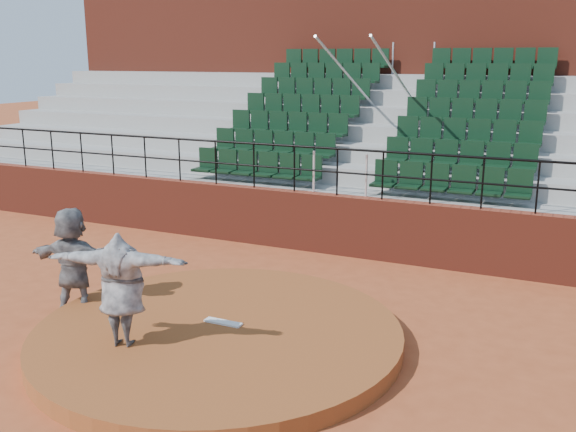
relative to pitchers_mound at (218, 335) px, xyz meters
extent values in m
plane|color=#AA4C26|center=(0.00, 0.00, -0.12)|extent=(90.00, 90.00, 0.00)
cylinder|color=brown|center=(0.00, 0.00, 0.00)|extent=(5.50, 5.50, 0.25)
cube|color=white|center=(0.00, 0.15, 0.14)|extent=(0.60, 0.15, 0.03)
cube|color=maroon|center=(0.00, 5.00, 0.53)|extent=(24.00, 0.30, 1.30)
cylinder|color=black|center=(0.00, 5.00, 2.17)|extent=(24.00, 0.05, 0.05)
cylinder|color=black|center=(0.00, 5.00, 1.68)|extent=(24.00, 0.04, 0.04)
cylinder|color=black|center=(-9.00, 5.00, 1.67)|extent=(0.04, 0.04, 1.00)
cylinder|color=black|center=(-8.00, 5.00, 1.67)|extent=(0.04, 0.04, 1.00)
cylinder|color=black|center=(-7.00, 5.00, 1.67)|extent=(0.04, 0.04, 1.00)
cylinder|color=black|center=(-6.00, 5.00, 1.67)|extent=(0.04, 0.04, 1.00)
cylinder|color=black|center=(-5.00, 5.00, 1.67)|extent=(0.04, 0.04, 1.00)
cylinder|color=black|center=(-4.00, 5.00, 1.67)|extent=(0.04, 0.04, 1.00)
cylinder|color=black|center=(-3.00, 5.00, 1.67)|extent=(0.04, 0.04, 1.00)
cylinder|color=black|center=(-2.00, 5.00, 1.67)|extent=(0.04, 0.04, 1.00)
cylinder|color=black|center=(-1.00, 5.00, 1.67)|extent=(0.04, 0.04, 1.00)
cylinder|color=black|center=(0.00, 5.00, 1.67)|extent=(0.04, 0.04, 1.00)
cylinder|color=black|center=(1.00, 5.00, 1.67)|extent=(0.04, 0.04, 1.00)
cylinder|color=black|center=(2.00, 5.00, 1.67)|extent=(0.04, 0.04, 1.00)
cylinder|color=black|center=(3.00, 5.00, 1.67)|extent=(0.04, 0.04, 1.00)
cylinder|color=black|center=(4.00, 5.00, 1.67)|extent=(0.04, 0.04, 1.00)
cube|color=#999994|center=(0.00, 5.58, 0.53)|extent=(24.00, 0.85, 1.30)
cube|color=black|center=(-2.25, 5.59, 1.54)|extent=(3.30, 0.48, 0.72)
cube|color=black|center=(2.25, 5.59, 1.54)|extent=(3.30, 0.48, 0.72)
cube|color=#999994|center=(0.00, 6.43, 0.73)|extent=(24.00, 0.85, 1.70)
cube|color=black|center=(-2.25, 6.44, 1.94)|extent=(3.30, 0.48, 0.72)
cube|color=black|center=(2.25, 6.44, 1.94)|extent=(3.30, 0.48, 0.72)
cube|color=#999994|center=(0.00, 7.28, 0.93)|extent=(24.00, 0.85, 2.10)
cube|color=black|center=(-2.25, 7.29, 2.33)|extent=(3.30, 0.48, 0.72)
cube|color=black|center=(2.25, 7.29, 2.33)|extent=(3.30, 0.48, 0.72)
cube|color=#999994|center=(0.00, 8.12, 1.12)|extent=(24.00, 0.85, 2.50)
cube|color=black|center=(-2.25, 8.13, 2.73)|extent=(3.30, 0.48, 0.72)
cube|color=black|center=(2.25, 8.13, 2.73)|extent=(3.30, 0.48, 0.72)
cube|color=#999994|center=(0.00, 8.97, 1.33)|extent=(24.00, 0.85, 2.90)
cube|color=black|center=(-2.25, 8.98, 3.14)|extent=(3.30, 0.48, 0.72)
cube|color=black|center=(2.25, 8.98, 3.14)|extent=(3.30, 0.48, 0.72)
cube|color=#999994|center=(0.00, 9.82, 1.52)|extent=(24.00, 0.85, 3.30)
cube|color=black|center=(-2.25, 9.83, 3.53)|extent=(3.30, 0.48, 0.72)
cube|color=black|center=(2.25, 9.83, 3.53)|extent=(3.30, 0.48, 0.72)
cube|color=#999994|center=(0.00, 10.68, 1.73)|extent=(24.00, 0.85, 3.70)
cube|color=black|center=(-2.25, 10.69, 3.94)|extent=(3.30, 0.48, 0.72)
cube|color=black|center=(2.25, 10.69, 3.94)|extent=(3.30, 0.48, 0.72)
cylinder|color=silver|center=(-0.60, 8.12, 3.28)|extent=(0.06, 5.97, 2.46)
cylinder|color=silver|center=(0.60, 8.12, 3.28)|extent=(0.06, 5.97, 2.46)
cube|color=maroon|center=(0.00, 12.60, 3.43)|extent=(24.00, 3.00, 7.10)
imported|color=black|center=(-0.90, -1.05, 0.94)|extent=(2.07, 1.04, 1.63)
imported|color=black|center=(-2.72, -0.02, 0.79)|extent=(1.76, 0.83, 1.83)
camera|label=1|loc=(4.68, -7.65, 4.04)|focal=40.00mm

